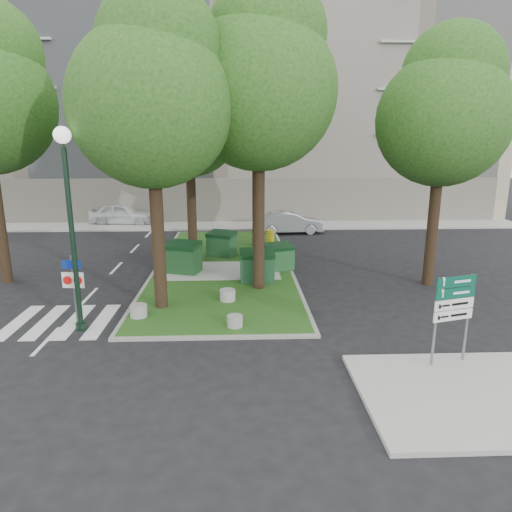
{
  "coord_description": "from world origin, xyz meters",
  "views": [
    {
      "loc": [
        1.22,
        -12.7,
        5.74
      ],
      "look_at": [
        1.8,
        2.12,
        2.0
      ],
      "focal_mm": 32.0,
      "sensor_mm": 36.0,
      "label": 1
    }
  ],
  "objects_px": {
    "tree_median_mid": "(190,113)",
    "dumpster_a": "(183,258)",
    "dumpster_d": "(278,257)",
    "street_lamp": "(69,207)",
    "bollard_mid": "(228,295)",
    "bollard_right": "(235,321)",
    "directional_sign": "(453,306)",
    "traffic_sign_pole": "(73,281)",
    "tree_median_near_right": "(261,76)",
    "bollard_left": "(139,311)",
    "car_white": "(122,214)",
    "dumpster_c": "(257,266)",
    "tree_median_far": "(258,89)",
    "tree_median_near_left": "(153,89)",
    "litter_bin": "(270,237)",
    "dumpster_b": "(222,244)",
    "tree_street_right": "(446,107)",
    "car_silver": "(289,222)"
  },
  "relations": [
    {
      "from": "dumpster_b",
      "to": "car_silver",
      "type": "relative_size",
      "value": 0.38
    },
    {
      "from": "tree_median_mid",
      "to": "tree_median_far",
      "type": "height_order",
      "value": "tree_median_far"
    },
    {
      "from": "directional_sign",
      "to": "car_silver",
      "type": "xyz_separation_m",
      "value": [
        -2.17,
        17.95,
        -0.98
      ]
    },
    {
      "from": "dumpster_c",
      "to": "tree_median_near_right",
      "type": "bearing_deg",
      "value": -83.81
    },
    {
      "from": "tree_median_far",
      "to": "dumpster_c",
      "type": "bearing_deg",
      "value": -92.78
    },
    {
      "from": "car_white",
      "to": "traffic_sign_pole",
      "type": "bearing_deg",
      "value": -165.25
    },
    {
      "from": "bollard_mid",
      "to": "traffic_sign_pole",
      "type": "relative_size",
      "value": 0.25
    },
    {
      "from": "directional_sign",
      "to": "dumpster_b",
      "type": "bearing_deg",
      "value": 102.6
    },
    {
      "from": "dumpster_b",
      "to": "tree_median_near_right",
      "type": "bearing_deg",
      "value": -46.82
    },
    {
      "from": "traffic_sign_pole",
      "to": "directional_sign",
      "type": "height_order",
      "value": "directional_sign"
    },
    {
      "from": "tree_median_far",
      "to": "tree_street_right",
      "type": "height_order",
      "value": "tree_median_far"
    },
    {
      "from": "tree_median_far",
      "to": "street_lamp",
      "type": "bearing_deg",
      "value": -118.23
    },
    {
      "from": "dumpster_d",
      "to": "bollard_mid",
      "type": "bearing_deg",
      "value": -137.12
    },
    {
      "from": "tree_median_mid",
      "to": "bollard_right",
      "type": "height_order",
      "value": "tree_median_mid"
    },
    {
      "from": "tree_median_near_right",
      "to": "car_white",
      "type": "relative_size",
      "value": 2.54
    },
    {
      "from": "tree_median_mid",
      "to": "dumpster_d",
      "type": "xyz_separation_m",
      "value": [
        3.91,
        -1.95,
        -6.29
      ]
    },
    {
      "from": "dumpster_a",
      "to": "bollard_left",
      "type": "bearing_deg",
      "value": -80.11
    },
    {
      "from": "litter_bin",
      "to": "street_lamp",
      "type": "distance_m",
      "value": 13.96
    },
    {
      "from": "street_lamp",
      "to": "traffic_sign_pole",
      "type": "relative_size",
      "value": 2.68
    },
    {
      "from": "dumpster_a",
      "to": "street_lamp",
      "type": "xyz_separation_m",
      "value": [
        -2.51,
        -5.98,
        3.09
      ]
    },
    {
      "from": "dumpster_d",
      "to": "street_lamp",
      "type": "bearing_deg",
      "value": -155.81
    },
    {
      "from": "bollard_left",
      "to": "directional_sign",
      "type": "distance_m",
      "value": 9.54
    },
    {
      "from": "bollard_mid",
      "to": "litter_bin",
      "type": "height_order",
      "value": "litter_bin"
    },
    {
      "from": "tree_median_mid",
      "to": "traffic_sign_pole",
      "type": "distance_m",
      "value": 10.08
    },
    {
      "from": "dumpster_d",
      "to": "dumpster_b",
      "type": "bearing_deg",
      "value": 116.16
    },
    {
      "from": "bollard_left",
      "to": "bollard_right",
      "type": "relative_size",
      "value": 1.13
    },
    {
      "from": "bollard_left",
      "to": "litter_bin",
      "type": "relative_size",
      "value": 0.75
    },
    {
      "from": "tree_median_mid",
      "to": "dumpster_a",
      "type": "xyz_separation_m",
      "value": [
        -0.32,
        -2.26,
        -6.2
      ]
    },
    {
      "from": "dumpster_d",
      "to": "traffic_sign_pole",
      "type": "bearing_deg",
      "value": -158.53
    },
    {
      "from": "car_white",
      "to": "directional_sign",
      "type": "bearing_deg",
      "value": -142.14
    },
    {
      "from": "dumpster_a",
      "to": "bollard_mid",
      "type": "xyz_separation_m",
      "value": [
        2.03,
        -3.78,
        -0.46
      ]
    },
    {
      "from": "tree_median_far",
      "to": "dumpster_c",
      "type": "xyz_separation_m",
      "value": [
        -0.32,
        -6.65,
        -7.57
      ]
    },
    {
      "from": "tree_median_far",
      "to": "bollard_left",
      "type": "distance_m",
      "value": 13.92
    },
    {
      "from": "dumpster_d",
      "to": "bollard_right",
      "type": "relative_size",
      "value": 3.05
    },
    {
      "from": "dumpster_d",
      "to": "street_lamp",
      "type": "xyz_separation_m",
      "value": [
        -6.74,
        -6.28,
        3.18
      ]
    },
    {
      "from": "dumpster_b",
      "to": "dumpster_c",
      "type": "height_order",
      "value": "dumpster_c"
    },
    {
      "from": "tree_median_far",
      "to": "dumpster_c",
      "type": "distance_m",
      "value": 10.08
    },
    {
      "from": "bollard_right",
      "to": "dumpster_c",
      "type": "bearing_deg",
      "value": 79.55
    },
    {
      "from": "car_white",
      "to": "tree_median_near_right",
      "type": "bearing_deg",
      "value": -143.29
    },
    {
      "from": "bollard_right",
      "to": "directional_sign",
      "type": "distance_m",
      "value": 6.3
    },
    {
      "from": "tree_median_near_right",
      "to": "dumpster_d",
      "type": "xyz_separation_m",
      "value": [
        0.91,
        2.55,
        -7.29
      ]
    },
    {
      "from": "tree_median_near_left",
      "to": "dumpster_c",
      "type": "relative_size",
      "value": 7.26
    },
    {
      "from": "tree_median_near_left",
      "to": "car_white",
      "type": "bearing_deg",
      "value": 108.09
    },
    {
      "from": "dumpster_d",
      "to": "traffic_sign_pole",
      "type": "distance_m",
      "value": 9.18
    },
    {
      "from": "tree_median_far",
      "to": "directional_sign",
      "type": "distance_m",
      "value": 16.15
    },
    {
      "from": "dumpster_c",
      "to": "litter_bin",
      "type": "distance_m",
      "value": 7.23
    },
    {
      "from": "tree_street_right",
      "to": "dumpster_d",
      "type": "height_order",
      "value": "tree_street_right"
    },
    {
      "from": "tree_median_near_right",
      "to": "street_lamp",
      "type": "xyz_separation_m",
      "value": [
        -5.83,
        -3.73,
        -4.11
      ]
    },
    {
      "from": "dumpster_b",
      "to": "dumpster_d",
      "type": "height_order",
      "value": "dumpster_b"
    },
    {
      "from": "tree_median_far",
      "to": "tree_street_right",
      "type": "relative_size",
      "value": 1.18
    }
  ]
}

